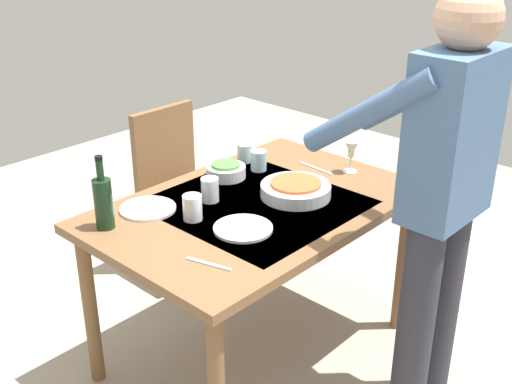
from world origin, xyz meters
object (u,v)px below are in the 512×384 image
water_cup_far_right (259,161)px  dinner_plate_near (243,228)px  dinner_plate_far (148,209)px  person_server (440,192)px  side_bowl_salad (226,170)px  water_cup_near_left (244,153)px  water_cup_near_right (210,190)px  serving_bowl_pasta (296,189)px  dining_table (256,221)px  chair_near (177,181)px  wine_bottle (103,202)px  water_cup_far_left (192,208)px  wine_glass_left (351,151)px

water_cup_far_right → dinner_plate_near: size_ratio=0.41×
dinner_plate_far → person_server: bearing=119.2°
water_cup_far_right → side_bowl_salad: bearing=-17.1°
water_cup_near_left → side_bowl_salad: water_cup_near_left is taller
person_server → water_cup_near_right: (0.32, -0.87, -0.15)m
water_cup_near_right → side_bowl_salad: 0.26m
person_server → dinner_plate_near: person_server is taller
serving_bowl_pasta → dining_table: bearing=-26.2°
dining_table → dinner_plate_far: size_ratio=5.91×
serving_bowl_pasta → side_bowl_salad: (0.06, -0.37, 0.00)m
person_server → water_cup_far_right: size_ratio=17.90×
chair_near → serving_bowl_pasta: size_ratio=3.03×
person_server → water_cup_near_right: 0.94m
chair_near → wine_bottle: 1.05m
dining_table → wine_bottle: size_ratio=4.59×
dinner_plate_near → wine_bottle: bearing=-49.4°
water_cup_far_right → dinner_plate_far: (0.62, -0.04, -0.04)m
dining_table → water_cup_near_left: size_ratio=15.32×
water_cup_far_left → dinner_plate_near: bearing=108.9°
person_server → water_cup_near_right: bearing=-69.8°
water_cup_far_right → chair_near: bearing=-89.8°
dining_table → person_server: person_server is taller
wine_bottle → water_cup_far_right: bearing=177.1°
chair_near → dinner_plate_far: size_ratio=3.96×
water_cup_near_left → serving_bowl_pasta: water_cup_near_left is taller
person_server → water_cup_far_left: (0.48, -0.79, -0.15)m
wine_bottle → dinner_plate_far: bearing=-179.6°
wine_glass_left → dinner_plate_far: 0.97m
water_cup_far_left → side_bowl_salad: bearing=-152.1°
person_server → wine_glass_left: (-0.34, -0.62, -0.10)m
water_cup_near_right → water_cup_far_right: water_cup_near_right is taller
dining_table → water_cup_far_right: 0.38m
water_cup_near_left → water_cup_near_right: bearing=25.6°
wine_bottle → side_bowl_salad: 0.67m
wine_bottle → water_cup_far_right: size_ratio=3.14×
serving_bowl_pasta → side_bowl_salad: same height
water_cup_near_left → dinner_plate_near: (0.51, 0.48, -0.04)m
serving_bowl_pasta → water_cup_far_right: bearing=-109.1°
wine_bottle → water_cup_far_left: 0.34m
dinner_plate_far → chair_near: bearing=-138.3°
wine_glass_left → side_bowl_salad: size_ratio=0.84×
person_server → dinner_plate_near: size_ratio=7.34×
person_server → wine_bottle: bearing=-52.5°
chair_near → water_cup_near_right: bearing=60.3°
wine_glass_left → water_cup_far_right: wine_glass_left is taller
wine_glass_left → side_bowl_salad: (0.43, -0.38, -0.07)m
dining_table → side_bowl_salad: (-0.11, -0.29, 0.12)m
water_cup_near_left → water_cup_far_left: bearing=25.3°
side_bowl_salad → dinner_plate_near: side_bowl_salad is taller
serving_bowl_pasta → dinner_plate_far: (0.51, -0.36, -0.03)m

